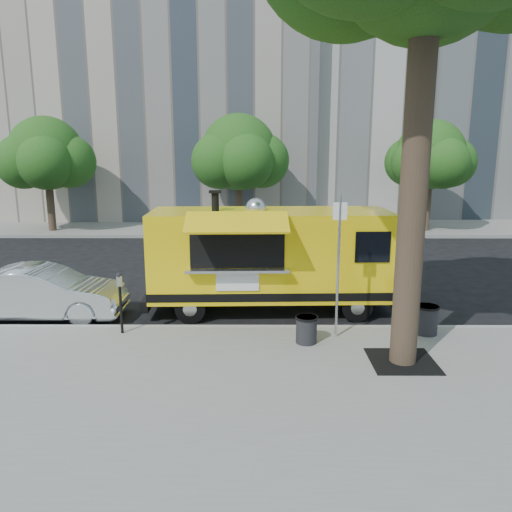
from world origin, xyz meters
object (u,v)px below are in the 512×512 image
(far_tree_a, at_px, (46,154))
(sedan, at_px, (43,293))
(trash_bin_right, at_px, (426,319))
(trash_bin_left, at_px, (306,329))
(parking_meter, at_px, (120,296))
(food_truck, at_px, (269,256))
(far_tree_b, at_px, (239,152))
(sign_post, at_px, (338,258))
(far_tree_c, at_px, (430,155))

(far_tree_a, relative_size, sedan, 1.38)
(far_tree_a, height_order, trash_bin_right, far_tree_a)
(far_tree_a, relative_size, trash_bin_left, 9.64)
(parking_meter, bearing_deg, food_truck, 31.05)
(food_truck, height_order, trash_bin_left, food_truck)
(parking_meter, distance_m, sedan, 2.64)
(far_tree_b, relative_size, sign_post, 1.83)
(sedan, bearing_deg, far_tree_c, -46.74)
(far_tree_b, relative_size, far_tree_c, 1.06)
(far_tree_a, relative_size, parking_meter, 4.01)
(food_truck, bearing_deg, far_tree_c, 54.93)
(sedan, bearing_deg, far_tree_b, -18.34)
(far_tree_a, height_order, food_truck, far_tree_a)
(sign_post, height_order, food_truck, sign_post)
(sedan, bearing_deg, parking_meter, -120.82)
(parking_meter, xyz_separation_m, trash_bin_left, (3.90, -0.53, -0.53))
(parking_meter, height_order, trash_bin_left, parking_meter)
(food_truck, distance_m, sedan, 5.52)
(far_tree_c, distance_m, parking_meter, 17.82)
(far_tree_b, distance_m, trash_bin_right, 15.14)
(sign_post, xyz_separation_m, parking_meter, (-4.55, 0.20, -0.87))
(trash_bin_left, bearing_deg, far_tree_c, 63.56)
(trash_bin_left, distance_m, trash_bin_right, 2.65)
(far_tree_c, xyz_separation_m, parking_meter, (-11.00, -13.75, -2.74))
(sign_post, relative_size, sedan, 0.77)
(food_truck, relative_size, sedan, 1.60)
(sedan, height_order, trash_bin_right, sedan)
(food_truck, relative_size, trash_bin_right, 10.02)
(far_tree_b, relative_size, food_truck, 0.89)
(sedan, distance_m, trash_bin_left, 6.43)
(sign_post, xyz_separation_m, trash_bin_right, (1.95, 0.19, -1.37))
(sign_post, bearing_deg, trash_bin_right, 5.61)
(parking_meter, bearing_deg, trash_bin_right, -0.08)
(far_tree_b, xyz_separation_m, far_tree_c, (9.00, -0.30, -0.12))
(trash_bin_left, relative_size, trash_bin_right, 0.90)
(parking_meter, xyz_separation_m, food_truck, (3.19, 1.92, 0.44))
(sign_post, relative_size, trash_bin_right, 4.85)
(sign_post, xyz_separation_m, trash_bin_left, (-0.65, -0.33, -1.40))
(far_tree_a, bearing_deg, trash_bin_right, -45.33)
(far_tree_c, bearing_deg, parking_meter, -128.66)
(far_tree_c, height_order, food_truck, far_tree_c)
(parking_meter, relative_size, trash_bin_left, 2.40)
(trash_bin_left, bearing_deg, food_truck, 106.10)
(trash_bin_left, xyz_separation_m, trash_bin_right, (2.60, 0.52, 0.03))
(far_tree_b, bearing_deg, trash_bin_left, -82.58)
(far_tree_c, height_order, sedan, far_tree_c)
(far_tree_c, xyz_separation_m, food_truck, (-7.81, -11.83, -2.30))
(food_truck, bearing_deg, trash_bin_left, -75.53)
(food_truck, relative_size, trash_bin_left, 11.15)
(far_tree_a, bearing_deg, far_tree_c, 0.32)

